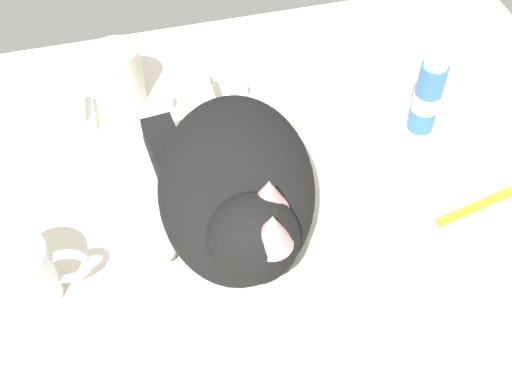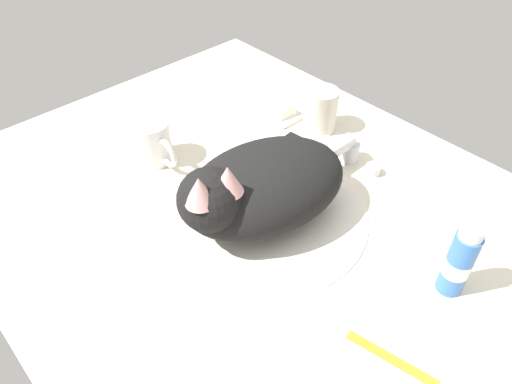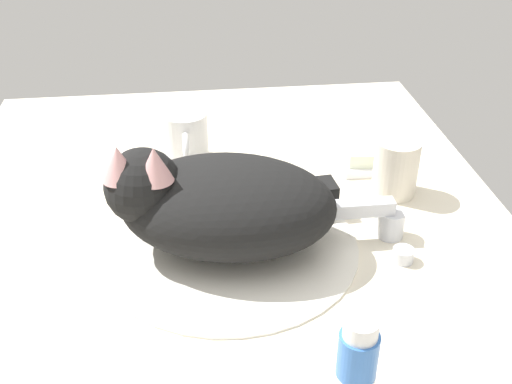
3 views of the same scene
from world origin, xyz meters
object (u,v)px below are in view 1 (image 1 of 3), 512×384
at_px(rinse_cup, 119,75).
at_px(toothpaste_bottle, 428,95).
at_px(soap_bar, 60,110).
at_px(faucet, 203,94).
at_px(coffee_mug, 24,275).
at_px(cat, 236,190).
at_px(toothbrush, 490,199).

xyz_separation_m(rinse_cup, toothpaste_bottle, (0.40, -0.17, 0.02)).
xyz_separation_m(rinse_cup, soap_bar, (-0.09, -0.03, -0.02)).
height_order(faucet, rinse_cup, rinse_cup).
xyz_separation_m(faucet, rinse_cup, (-0.11, 0.05, 0.02)).
bearing_deg(coffee_mug, faucet, 45.85).
bearing_deg(coffee_mug, rinse_cup, 65.40).
xyz_separation_m(cat, toothpaste_bottle, (0.29, 0.11, -0.01)).
bearing_deg(faucet, rinse_cup, 155.20).
height_order(coffee_mug, toothbrush, coffee_mug).
relative_size(faucet, coffee_mug, 1.22).
distance_m(cat, toothbrush, 0.33).
xyz_separation_m(cat, toothbrush, (0.32, -0.04, -0.07)).
bearing_deg(soap_bar, cat, -51.17).
distance_m(cat, rinse_cup, 0.30).
distance_m(coffee_mug, soap_bar, 0.29).
height_order(rinse_cup, toothpaste_bottle, toothpaste_bottle).
relative_size(faucet, rinse_cup, 1.59).
height_order(soap_bar, toothbrush, soap_bar).
relative_size(soap_bar, toothbrush, 0.47).
height_order(faucet, toothpaste_bottle, toothpaste_bottle).
height_order(toothpaste_bottle, toothbrush, toothpaste_bottle).
bearing_deg(toothpaste_bottle, soap_bar, 164.46).
bearing_deg(toothbrush, cat, 172.57).
distance_m(rinse_cup, soap_bar, 0.10).
height_order(cat, toothpaste_bottle, cat).
xyz_separation_m(coffee_mug, toothbrush, (0.57, -0.01, -0.04)).
relative_size(cat, soap_bar, 4.71).
bearing_deg(cat, toothpaste_bottle, 20.33).
bearing_deg(toothbrush, coffee_mug, 179.38).
bearing_deg(cat, toothbrush, -7.43).
bearing_deg(toothbrush, soap_bar, 151.15).
xyz_separation_m(soap_bar, toothbrush, (0.52, -0.29, -0.02)).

